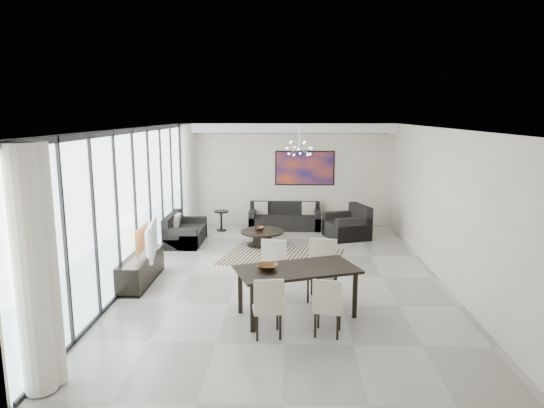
{
  "coord_description": "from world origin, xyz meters",
  "views": [
    {
      "loc": [
        0.05,
        -9.17,
        3.18
      ],
      "look_at": [
        -0.31,
        1.08,
        1.25
      ],
      "focal_mm": 32.0,
      "sensor_mm": 36.0,
      "label": 1
    }
  ],
  "objects_px": {
    "coffee_table": "(262,237)",
    "dining_table": "(297,273)",
    "tv_console": "(140,269)",
    "television": "(147,240)",
    "sofa_main": "(285,220)"
  },
  "relations": [
    {
      "from": "sofa_main",
      "to": "tv_console",
      "type": "bearing_deg",
      "value": -120.87
    },
    {
      "from": "sofa_main",
      "to": "dining_table",
      "type": "relative_size",
      "value": 0.95
    },
    {
      "from": "coffee_table",
      "to": "dining_table",
      "type": "bearing_deg",
      "value": -79.29
    },
    {
      "from": "tv_console",
      "to": "dining_table",
      "type": "bearing_deg",
      "value": -25.61
    },
    {
      "from": "tv_console",
      "to": "dining_table",
      "type": "xyz_separation_m",
      "value": [
        2.95,
        -1.41,
        0.43
      ]
    },
    {
      "from": "sofa_main",
      "to": "television",
      "type": "xyz_separation_m",
      "value": [
        -2.54,
        -4.56,
        0.61
      ]
    },
    {
      "from": "coffee_table",
      "to": "sofa_main",
      "type": "bearing_deg",
      "value": 73.79
    },
    {
      "from": "coffee_table",
      "to": "dining_table",
      "type": "xyz_separation_m",
      "value": [
        0.78,
        -4.12,
        0.49
      ]
    },
    {
      "from": "sofa_main",
      "to": "tv_console",
      "type": "distance_m",
      "value": 5.27
    },
    {
      "from": "coffee_table",
      "to": "sofa_main",
      "type": "height_order",
      "value": "sofa_main"
    },
    {
      "from": "television",
      "to": "dining_table",
      "type": "bearing_deg",
      "value": -126.94
    },
    {
      "from": "dining_table",
      "to": "sofa_main",
      "type": "bearing_deg",
      "value": 92.4
    },
    {
      "from": "television",
      "to": "tv_console",
      "type": "bearing_deg",
      "value": 66.84
    },
    {
      "from": "tv_console",
      "to": "television",
      "type": "xyz_separation_m",
      "value": [
        0.16,
        -0.04,
        0.59
      ]
    },
    {
      "from": "television",
      "to": "dining_table",
      "type": "height_order",
      "value": "television"
    }
  ]
}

